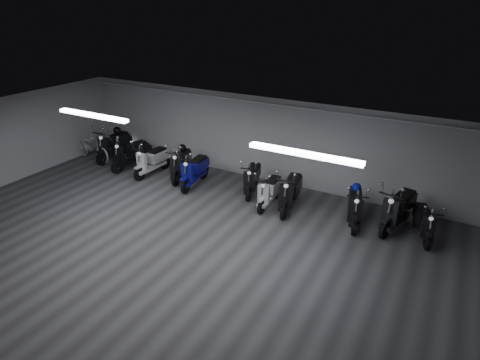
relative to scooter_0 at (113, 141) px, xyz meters
The scene contains 21 objects.
floor 6.82m from the scooter_0, 35.09° to the right, with size 14.00×10.00×0.01m, color #3A3A3D.
ceiling 7.09m from the scooter_0, 35.09° to the right, with size 14.00×10.00×0.01m, color slate.
back_wall 5.70m from the scooter_0, 11.27° to the left, with size 14.00×0.01×2.80m, color #AFAFB2.
fluor_strip_left 4.35m from the scooter_0, 48.68° to the right, with size 2.40×0.18×0.08m, color white.
fluor_strip_right 9.24m from the scooter_0, 18.73° to the right, with size 2.40×0.18×0.08m, color white.
conduit 5.95m from the scooter_0, 10.43° to the left, with size 0.05×0.05×13.60m, color white.
scooter_0 is the anchor object (origin of this frame).
scooter_1 1.23m from the scooter_0, 15.88° to the right, with size 0.64×1.91×1.42m, color black, non-canonical shape.
scooter_2 2.26m from the scooter_0, 11.07° to the right, with size 0.61×1.83×1.36m, color silver, non-canonical shape.
scooter_3 3.29m from the scooter_0, ahead, with size 0.62×1.86×1.39m, color black, non-canonical shape.
scooter_4 4.06m from the scooter_0, ahead, with size 0.62×1.86×1.38m, color navy, non-canonical shape.
scooter_5 5.91m from the scooter_0, ahead, with size 0.58×1.74×1.29m, color black, non-canonical shape.
scooter_6 6.77m from the scooter_0, ahead, with size 0.55×1.66×1.23m, color silver, non-canonical shape.
scooter_7 7.37m from the scooter_0, ahead, with size 0.64×1.92×1.43m, color black, non-canonical shape.
scooter_8 9.19m from the scooter_0, ahead, with size 0.60×1.80×1.34m, color black, non-canonical shape.
scooter_9 10.24m from the scooter_0, ahead, with size 0.67×2.01×1.50m, color black, non-canonical shape.
bicycle 0.83m from the scooter_0, 148.55° to the right, with size 0.69×1.95×1.26m, color white.
scooter_10 10.90m from the scooter_0, ahead, with size 0.53×1.60×1.19m, color black, non-canonical shape.
helmet_0 3.21m from the scooter_0, ahead, with size 0.27×0.27×0.27m, color black.
helmet_1 0.42m from the scooter_0, 93.10° to the left, with size 0.28×0.28×0.28m, color black.
helmet_2 9.12m from the scooter_0, ahead, with size 0.25×0.25×0.25m, color #0C128B.
Camera 1 is at (5.52, -6.21, 5.58)m, focal length 29.83 mm.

